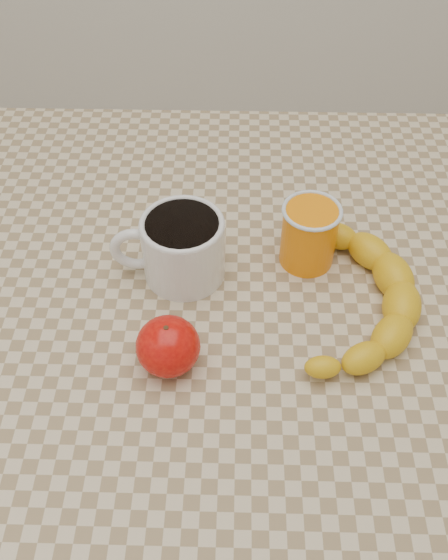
{
  "coord_description": "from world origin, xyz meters",
  "views": [
    {
      "loc": [
        0.01,
        -0.51,
        1.33
      ],
      "look_at": [
        0.0,
        0.0,
        0.77
      ],
      "focal_mm": 40.0,
      "sensor_mm": 36.0,
      "label": 1
    }
  ],
  "objects_px": {
    "apple": "(168,346)",
    "banana": "(348,294)",
    "table": "(224,333)",
    "orange_juice_glass": "(309,234)",
    "coffee_mug": "(181,246)"
  },
  "relations": [
    {
      "from": "table",
      "to": "coffee_mug",
      "type": "relative_size",
      "value": 5.56
    },
    {
      "from": "orange_juice_glass",
      "to": "apple",
      "type": "relative_size",
      "value": 0.95
    },
    {
      "from": "apple",
      "to": "banana",
      "type": "xyz_separation_m",
      "value": [
        0.21,
        0.09,
        -0.01
      ]
    },
    {
      "from": "table",
      "to": "apple",
      "type": "bearing_deg",
      "value": -117.91
    },
    {
      "from": "coffee_mug",
      "to": "orange_juice_glass",
      "type": "relative_size",
      "value": 1.66
    },
    {
      "from": "table",
      "to": "orange_juice_glass",
      "type": "xyz_separation_m",
      "value": [
        0.11,
        0.06,
        0.13
      ]
    },
    {
      "from": "banana",
      "to": "orange_juice_glass",
      "type": "bearing_deg",
      "value": 126.12
    },
    {
      "from": "table",
      "to": "banana",
      "type": "xyz_separation_m",
      "value": [
        0.15,
        -0.02,
        0.11
      ]
    },
    {
      "from": "table",
      "to": "coffee_mug",
      "type": "distance_m",
      "value": 0.15
    },
    {
      "from": "table",
      "to": "coffee_mug",
      "type": "bearing_deg",
      "value": 150.25
    },
    {
      "from": "table",
      "to": "orange_juice_glass",
      "type": "bearing_deg",
      "value": 28.81
    },
    {
      "from": "orange_juice_glass",
      "to": "table",
      "type": "bearing_deg",
      "value": -151.19
    },
    {
      "from": "table",
      "to": "apple",
      "type": "xyz_separation_m",
      "value": [
        -0.06,
        -0.11,
        0.12
      ]
    },
    {
      "from": "coffee_mug",
      "to": "apple",
      "type": "xyz_separation_m",
      "value": [
        -0.0,
        -0.14,
        -0.01
      ]
    },
    {
      "from": "orange_juice_glass",
      "to": "apple",
      "type": "height_order",
      "value": "orange_juice_glass"
    }
  ]
}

